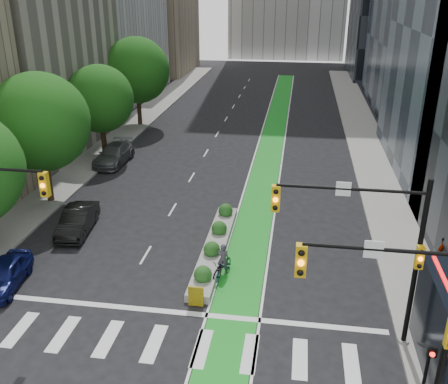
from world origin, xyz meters
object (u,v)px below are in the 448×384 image
(pedestrian_far, at_px, (443,253))
(parked_car_left_near, at_px, (5,274))
(median_planter, at_px, (215,245))
(bicycle, at_px, (222,267))
(cyclist, at_px, (223,259))
(parked_car_left_mid, at_px, (77,220))
(parked_car_left_far, at_px, (114,154))

(pedestrian_far, bearing_deg, parked_car_left_near, -26.17)
(median_planter, distance_m, bicycle, 2.64)
(bicycle, distance_m, cyclist, 0.41)
(median_planter, distance_m, cyclist, 2.42)
(bicycle, xyz_separation_m, pedestrian_far, (11.10, 2.24, 0.50))
(parked_car_left_mid, height_order, parked_car_left_far, parked_car_left_far)
(median_planter, distance_m, parked_car_left_near, 10.81)
(pedestrian_far, bearing_deg, median_planter, -39.99)
(parked_car_left_near, height_order, pedestrian_far, pedestrian_far)
(cyclist, relative_size, parked_car_left_far, 0.32)
(median_planter, height_order, cyclist, cyclist)
(parked_car_left_near, bearing_deg, pedestrian_far, 4.60)
(median_planter, xyz_separation_m, parked_car_left_far, (-10.70, 13.22, 0.40))
(parked_car_left_near, distance_m, pedestrian_far, 21.99)
(bicycle, bearing_deg, pedestrian_far, 27.46)
(parked_car_left_far, distance_m, pedestrian_far, 26.33)
(bicycle, relative_size, cyclist, 1.22)
(median_planter, relative_size, bicycle, 4.99)
(parked_car_left_near, bearing_deg, parked_car_left_mid, 72.39)
(median_planter, relative_size, parked_car_left_far, 1.92)
(median_planter, distance_m, parked_car_left_mid, 8.59)
(median_planter, bearing_deg, cyclist, -70.30)
(parked_car_left_near, bearing_deg, parked_car_left_far, 85.64)
(cyclist, height_order, pedestrian_far, pedestrian_far)
(cyclist, height_order, parked_car_left_mid, cyclist)
(parked_car_left_mid, xyz_separation_m, pedestrian_far, (20.42, -1.35, 0.30))
(cyclist, xyz_separation_m, parked_car_left_mid, (-9.32, 3.31, -0.11))
(cyclist, distance_m, pedestrian_far, 11.28)
(bicycle, height_order, cyclist, cyclist)
(median_planter, relative_size, parked_car_left_near, 2.53)
(parked_car_left_mid, relative_size, parked_car_left_far, 0.84)
(bicycle, relative_size, parked_car_left_near, 0.51)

